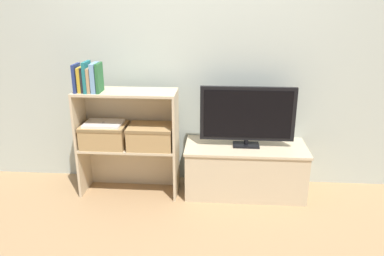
# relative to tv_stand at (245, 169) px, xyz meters

# --- Properties ---
(ground_plane) EXTENTS (16.00, 16.00, 0.00)m
(ground_plane) POSITION_rel_tv_stand_xyz_m (-0.46, -0.22, -0.22)
(ground_plane) COLOR #A37F56
(wall_back) EXTENTS (10.00, 0.05, 2.40)m
(wall_back) POSITION_rel_tv_stand_xyz_m (-0.46, 0.26, 0.98)
(wall_back) COLOR #B2BCB2
(wall_back) RESTS_ON ground_plane
(tv_stand) EXTENTS (1.03, 0.46, 0.44)m
(tv_stand) POSITION_rel_tv_stand_xyz_m (0.00, 0.00, 0.00)
(tv_stand) COLOR #CCB793
(tv_stand) RESTS_ON ground_plane
(tv) EXTENTS (0.79, 0.14, 0.51)m
(tv) POSITION_rel_tv_stand_xyz_m (0.00, -0.00, 0.49)
(tv) COLOR black
(tv) RESTS_ON tv_stand
(bookshelf_lower_tier) EXTENTS (0.84, 0.31, 0.43)m
(bookshelf_lower_tier) POSITION_rel_tv_stand_xyz_m (-1.00, -0.01, 0.06)
(bookshelf_lower_tier) COLOR #CCB793
(bookshelf_lower_tier) RESTS_ON ground_plane
(bookshelf_upper_tier) EXTENTS (0.84, 0.31, 0.48)m
(bookshelf_upper_tier) POSITION_rel_tv_stand_xyz_m (-1.00, -0.00, 0.52)
(bookshelf_upper_tier) COLOR #CCB793
(bookshelf_upper_tier) RESTS_ON bookshelf_lower_tier
(book_navy) EXTENTS (0.02, 0.15, 0.22)m
(book_navy) POSITION_rel_tv_stand_xyz_m (-1.38, -0.12, 0.81)
(book_navy) COLOR navy
(book_navy) RESTS_ON bookshelf_upper_tier
(book_mustard) EXTENTS (0.03, 0.12, 0.20)m
(book_mustard) POSITION_rel_tv_stand_xyz_m (-1.35, -0.12, 0.79)
(book_mustard) COLOR gold
(book_mustard) RESTS_ON bookshelf_upper_tier
(book_charcoal) EXTENTS (0.02, 0.13, 0.20)m
(book_charcoal) POSITION_rel_tv_stand_xyz_m (-1.32, -0.12, 0.79)
(book_charcoal) COLOR #232328
(book_charcoal) RESTS_ON bookshelf_upper_tier
(book_teal) EXTENTS (0.03, 0.16, 0.25)m
(book_teal) POSITION_rel_tv_stand_xyz_m (-1.29, -0.12, 0.82)
(book_teal) COLOR #1E7075
(book_teal) RESTS_ON bookshelf_upper_tier
(book_tan) EXTENTS (0.03, 0.15, 0.20)m
(book_tan) POSITION_rel_tv_stand_xyz_m (-1.26, -0.12, 0.79)
(book_tan) COLOR tan
(book_tan) RESTS_ON bookshelf_upper_tier
(book_skyblue) EXTENTS (0.04, 0.16, 0.23)m
(book_skyblue) POSITION_rel_tv_stand_xyz_m (-1.23, -0.12, 0.81)
(book_skyblue) COLOR #709ECC
(book_skyblue) RESTS_ON bookshelf_upper_tier
(book_forest) EXTENTS (0.02, 0.15, 0.23)m
(book_forest) POSITION_rel_tv_stand_xyz_m (-1.19, -0.12, 0.81)
(book_forest) COLOR #286638
(book_forest) RESTS_ON bookshelf_upper_tier
(storage_basket_left) EXTENTS (0.38, 0.28, 0.19)m
(storage_basket_left) POSITION_rel_tv_stand_xyz_m (-1.20, -0.08, 0.32)
(storage_basket_left) COLOR tan
(storage_basket_left) RESTS_ON bookshelf_lower_tier
(storage_basket_right) EXTENTS (0.38, 0.28, 0.19)m
(storage_basket_right) POSITION_rel_tv_stand_xyz_m (-0.80, -0.08, 0.32)
(storage_basket_right) COLOR tan
(storage_basket_right) RESTS_ON bookshelf_lower_tier
(laptop) EXTENTS (0.31, 0.23, 0.02)m
(laptop) POSITION_rel_tv_stand_xyz_m (-1.20, -0.08, 0.42)
(laptop) COLOR white
(laptop) RESTS_ON storage_basket_left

